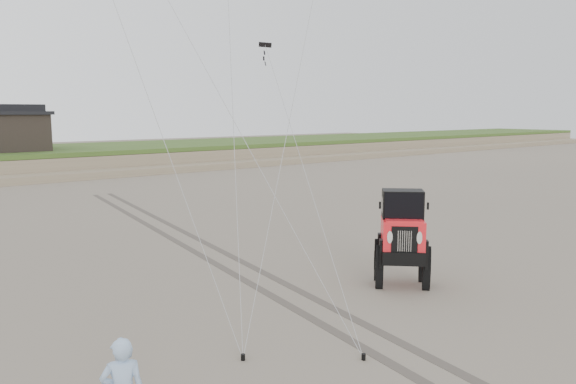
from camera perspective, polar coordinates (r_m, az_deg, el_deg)
name	(u,v)px	position (r m, az deg, el deg)	size (l,w,h in m)	color
ground	(333,347)	(11.38, 4.56, -15.40)	(160.00, 160.00, 0.00)	#6B6054
jeep	(402,248)	(15.01, 11.51, -5.63)	(2.33, 5.41, 2.02)	red
stake_main	(243,357)	(10.81, -4.60, -16.39)	(0.08, 0.08, 0.12)	black
stake_aux	(364,357)	(10.88, 7.69, -16.26)	(0.08, 0.08, 0.12)	black
tire_tracks	(209,252)	(18.62, -8.07, -6.02)	(5.22, 29.74, 0.01)	#4C443D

